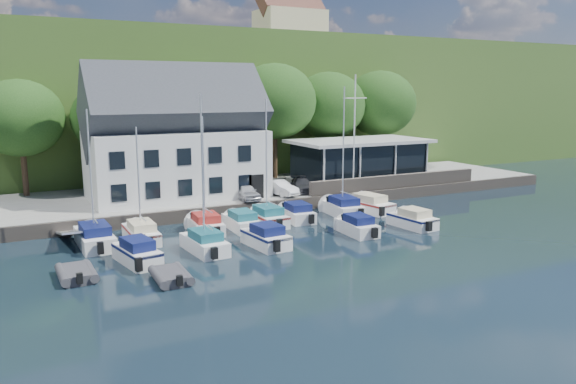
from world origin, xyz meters
name	(u,v)px	position (x,y,z in m)	size (l,w,h in m)	color
ground	(356,245)	(0.00, 0.00, 0.00)	(180.00, 180.00, 0.00)	black
quay	(249,193)	(0.00, 17.50, 0.50)	(60.00, 13.00, 1.00)	gray
quay_face	(281,206)	(0.00, 11.00, 0.50)	(60.00, 0.30, 1.00)	#60564D
hillside	(138,101)	(0.00, 62.00, 8.00)	(160.00, 75.00, 16.00)	#375821
field_patch	(172,53)	(8.00, 70.00, 16.15)	(50.00, 30.00, 0.30)	#536231
farmhouse	(290,23)	(22.00, 52.00, 20.10)	(10.40, 7.00, 8.20)	beige
harbor_building	(176,145)	(-7.00, 16.50, 5.35)	(14.40, 8.20, 8.70)	silver
club_pavilion	(359,161)	(11.00, 16.00, 3.05)	(13.20, 7.20, 4.10)	black
seawall	(396,181)	(12.00, 11.40, 1.60)	(18.00, 0.50, 1.20)	#60564D
gangway	(69,243)	(-16.50, 9.00, 0.00)	(1.20, 6.00, 1.40)	silver
car_silver	(246,192)	(-2.44, 12.50, 1.64)	(1.51, 3.75, 1.28)	silver
car_white	(279,188)	(0.82, 13.04, 1.64)	(1.35, 3.87, 1.27)	silver
car_dgrey	(302,185)	(3.38, 13.61, 1.59)	(1.65, 4.06, 1.18)	#2D2D32
car_blue	(326,183)	(5.86, 13.67, 1.61)	(1.42, 3.59, 1.23)	#304B94
flagpole	(354,133)	(7.77, 12.11, 6.08)	(2.44, 0.20, 10.16)	silver
tree_0	(22,138)	(-18.33, 22.62, 5.87)	(7.13, 7.13, 9.75)	#11340F
tree_1	(112,137)	(-11.13, 22.02, 5.72)	(6.91, 6.91, 9.45)	#11340F
tree_2	(194,125)	(-3.47, 22.50, 6.51)	(8.07, 8.07, 11.03)	#11340F
tree_3	(275,121)	(4.80, 21.98, 6.73)	(8.39, 8.39, 11.46)	#11340F
tree_4	(328,123)	(11.38, 22.50, 6.36)	(7.85, 7.85, 10.73)	#11340F
tree_5	(379,120)	(17.93, 22.31, 6.47)	(8.00, 8.00, 10.93)	#11340F
boat_r1_0	(91,174)	(-15.08, 7.31, 4.65)	(2.12, 6.89, 9.30)	white
boat_r1_1	(138,178)	(-12.16, 7.23, 4.22)	(1.87, 6.25, 8.43)	white
boat_r1_2	(204,172)	(-7.66, 7.46, 4.28)	(2.05, 5.51, 8.56)	white
boat_r1_3	(241,220)	(-5.02, 7.23, 0.68)	(1.89, 5.68, 1.37)	white
boat_r1_4	(266,165)	(-2.89, 7.48, 4.51)	(2.05, 5.77, 9.02)	white
boat_r1_5	(296,212)	(-0.26, 7.76, 0.70)	(1.95, 5.33, 1.41)	white
boat_r1_6	(343,157)	(3.93, 7.86, 4.61)	(2.17, 6.07, 9.22)	white
boat_r1_7	(368,203)	(6.46, 7.98, 0.74)	(2.05, 6.77, 1.48)	white
boat_r2_0	(137,250)	(-13.45, 2.48, 0.77)	(1.77, 5.57, 1.53)	white
boat_r2_1	(203,182)	(-9.24, 2.95, 4.35)	(1.91, 5.93, 8.70)	white
boat_r2_2	(266,235)	(-5.37, 2.31, 0.75)	(1.98, 5.23, 1.49)	white
boat_r2_3	(357,224)	(1.57, 2.31, 0.69)	(1.81, 5.20, 1.39)	white
boat_r2_4	(412,218)	(6.26, 2.08, 0.71)	(1.95, 5.28, 1.41)	white
dinghy_0	(76,272)	(-16.91, 1.25, 0.38)	(1.95, 3.25, 0.76)	#37373C
dinghy_1	(171,274)	(-12.55, -1.36, 0.37)	(1.88, 3.14, 0.73)	#37373C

